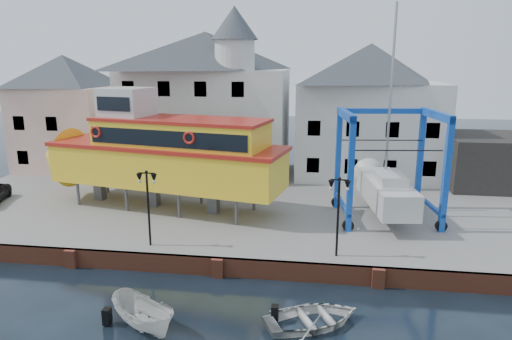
# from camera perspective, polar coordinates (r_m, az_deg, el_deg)

# --- Properties ---
(ground) EXTENTS (140.00, 140.00, 0.00)m
(ground) POSITION_cam_1_polar(r_m,az_deg,el_deg) (24.11, -4.80, -13.14)
(ground) COLOR black
(ground) RESTS_ON ground
(hardstanding) EXTENTS (44.00, 22.00, 1.00)m
(hardstanding) POSITION_cam_1_polar(r_m,az_deg,el_deg) (33.96, -0.73, -4.12)
(hardstanding) COLOR slate
(hardstanding) RESTS_ON ground
(quay_wall) EXTENTS (44.00, 0.47, 1.00)m
(quay_wall) POSITION_cam_1_polar(r_m,az_deg,el_deg) (23.99, -4.77, -11.96)
(quay_wall) COLOR brown
(quay_wall) RESTS_ON ground
(building_pink) EXTENTS (8.00, 7.00, 10.30)m
(building_pink) POSITION_cam_1_polar(r_m,az_deg,el_deg) (45.47, -22.50, 6.64)
(building_pink) COLOR #DBAD99
(building_pink) RESTS_ON hardstanding
(building_white_main) EXTENTS (14.00, 8.30, 14.00)m
(building_white_main) POSITION_cam_1_polar(r_m,az_deg,el_deg) (40.73, -6.02, 8.59)
(building_white_main) COLOR silver
(building_white_main) RESTS_ON hardstanding
(building_white_right) EXTENTS (12.00, 8.00, 11.20)m
(building_white_right) POSITION_cam_1_polar(r_m,az_deg,el_deg) (40.40, 13.85, 7.18)
(building_white_right) COLOR silver
(building_white_right) RESTS_ON hardstanding
(shed_dark) EXTENTS (8.00, 7.00, 4.00)m
(shed_dark) POSITION_cam_1_polar(r_m,az_deg,el_deg) (41.25, 27.78, 1.06)
(shed_dark) COLOR black
(shed_dark) RESTS_ON hardstanding
(lamp_post_left) EXTENTS (1.12, 0.32, 4.20)m
(lamp_post_left) POSITION_cam_1_polar(r_m,az_deg,el_deg) (24.82, -13.43, -2.34)
(lamp_post_left) COLOR black
(lamp_post_left) RESTS_ON hardstanding
(lamp_post_right) EXTENTS (1.12, 0.32, 4.20)m
(lamp_post_right) POSITION_cam_1_polar(r_m,az_deg,el_deg) (23.18, 10.31, -3.32)
(lamp_post_right) COLOR black
(lamp_post_right) RESTS_ON hardstanding
(tour_boat) EXTENTS (18.96, 8.06, 8.03)m
(tour_boat) POSITION_cam_1_polar(r_m,az_deg,el_deg) (31.49, -12.85, 2.19)
(tour_boat) COLOR #59595E
(tour_boat) RESTS_ON hardstanding
(travel_lift) EXTENTS (6.67, 8.91, 13.14)m
(travel_lift) POSITION_cam_1_polar(r_m,az_deg,el_deg) (30.46, 15.63, -1.44)
(travel_lift) COLOR #113BB8
(travel_lift) RESTS_ON hardstanding
(motorboat_a) EXTENTS (3.88, 3.27, 1.44)m
(motorboat_a) POSITION_cam_1_polar(r_m,az_deg,el_deg) (20.56, -13.81, -18.61)
(motorboat_a) COLOR silver
(motorboat_a) RESTS_ON ground
(motorboat_b) EXTENTS (5.01, 4.47, 0.86)m
(motorboat_b) POSITION_cam_1_polar(r_m,az_deg,el_deg) (20.36, 7.09, -18.64)
(motorboat_b) COLOR silver
(motorboat_b) RESTS_ON ground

